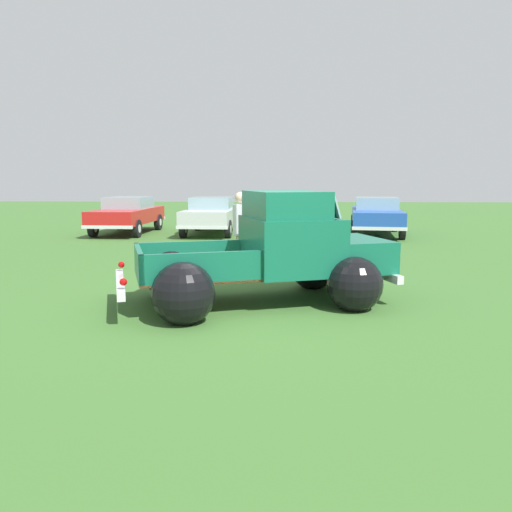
{
  "coord_description": "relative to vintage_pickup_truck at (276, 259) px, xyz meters",
  "views": [
    {
      "loc": [
        0.42,
        -8.65,
        2.12
      ],
      "look_at": [
        0.0,
        0.59,
        0.73
      ],
      "focal_mm": 35.92,
      "sensor_mm": 36.0,
      "label": 1
    }
  ],
  "objects": [
    {
      "name": "show_car_0",
      "position": [
        -5.94,
        11.22,
        0.03
      ],
      "size": [
        2.0,
        4.6,
        1.43
      ],
      "rotation": [
        0.0,
        0.0,
        -1.61
      ],
      "color": "black",
      "rests_on": "ground"
    },
    {
      "name": "show_car_1",
      "position": [
        -2.59,
        11.12,
        0.02
      ],
      "size": [
        1.97,
        4.34,
        1.43
      ],
      "rotation": [
        0.0,
        0.0,
        -1.6
      ],
      "color": "black",
      "rests_on": "ground"
    },
    {
      "name": "show_car_3",
      "position": [
        3.78,
        11.1,
        0.03
      ],
      "size": [
        2.45,
        4.8,
        1.43
      ],
      "rotation": [
        0.0,
        0.0,
        -1.7
      ],
      "color": "black",
      "rests_on": "ground"
    },
    {
      "name": "vintage_pickup_truck",
      "position": [
        0.0,
        0.0,
        0.0
      ],
      "size": [
        4.99,
        3.79,
        1.96
      ],
      "rotation": [
        0.0,
        0.0,
        0.32
      ],
      "color": "black",
      "rests_on": "ground"
    },
    {
      "name": "spectator_0",
      "position": [
        -0.8,
        2.43,
        0.31
      ],
      "size": [
        0.41,
        0.54,
        1.85
      ],
      "rotation": [
        0.0,
        0.0,
        2.9
      ],
      "color": "gray",
      "rests_on": "ground"
    },
    {
      "name": "ground_plane",
      "position": [
        -0.37,
        -0.12,
        -0.76
      ],
      "size": [
        80.0,
        80.0,
        0.0
      ],
      "primitive_type": "plane",
      "color": "#3D6B2D"
    },
    {
      "name": "show_car_2",
      "position": [
        0.89,
        11.06,
        0.03
      ],
      "size": [
        2.29,
        4.81,
        1.43
      ],
      "rotation": [
        0.0,
        0.0,
        -1.65
      ],
      "color": "black",
      "rests_on": "ground"
    }
  ]
}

